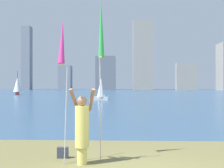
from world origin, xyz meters
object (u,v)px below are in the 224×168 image
Objects in this scene: kite_flag_left at (62,45)px; person at (82,127)px; sailboat_2 at (17,86)px; bag at (63,153)px; sailboat_1 at (101,90)px; kite_flag_right at (101,32)px.

person is at bearing 30.92° from kite_flag_left.
person is 0.40× the size of sailboat_2.
bag is at bearing 101.40° from kite_flag_left.
sailboat_1 is 25.54m from sailboat_2.
kite_flag_left is at bearing -78.60° from bag.
sailboat_2 is at bearing 113.77° from kite_flag_right.
kite_flag_left is 0.91× the size of sailboat_1.
sailboat_2 reaches higher than kite_flag_right.
kite_flag_right is at bearing 39.70° from kite_flag_left.
kite_flag_left is 27.86m from sailboat_1.
person is 0.49× the size of sailboat_1.
sailboat_1 is at bearing -45.67° from sailboat_2.
kite_flag_left is at bearing -67.49° from sailboat_2.
kite_flag_left reaches higher than person.
person is at bearing -41.47° from bag.
sailboat_2 is at bearing 112.69° from bag.
bag is (-0.60, 0.53, -0.77)m from person.
sailboat_1 reaches higher than person.
sailboat_1 is 0.81× the size of sailboat_2.
person is 2.52m from kite_flag_right.
kite_flag_right is 3.37m from bag.
kite_flag_right reaches higher than person.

